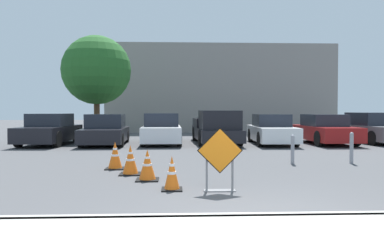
{
  "coord_description": "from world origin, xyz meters",
  "views": [
    {
      "loc": [
        -1.23,
        -5.21,
        1.61
      ],
      "look_at": [
        -0.4,
        13.72,
        1.12
      ],
      "focal_mm": 35.0,
      "sensor_mm": 36.0,
      "label": 1
    }
  ],
  "objects_px": {
    "traffic_cone_third": "(130,160)",
    "parked_car_sixth": "(372,129)",
    "traffic_cone_nearest": "(172,173)",
    "parked_car_second": "(106,131)",
    "traffic_cone_second": "(147,165)",
    "parked_car_third": "(162,130)",
    "bollard_second": "(352,147)",
    "parked_car_fifth": "(325,130)",
    "pickup_truck": "(216,129)",
    "bollard_nearest": "(293,148)",
    "parked_car_nearest": "(50,130)",
    "road_closed_sign": "(220,157)",
    "parked_car_fourth": "(271,130)",
    "traffic_cone_fourth": "(115,156)"
  },
  "relations": [
    {
      "from": "traffic_cone_third",
      "to": "parked_car_sixth",
      "type": "distance_m",
      "value": 14.06
    },
    {
      "from": "traffic_cone_nearest",
      "to": "parked_car_second",
      "type": "relative_size",
      "value": 0.17
    },
    {
      "from": "traffic_cone_second",
      "to": "parked_car_third",
      "type": "height_order",
      "value": "parked_car_third"
    },
    {
      "from": "parked_car_sixth",
      "to": "bollard_second",
      "type": "bearing_deg",
      "value": 54.11
    },
    {
      "from": "traffic_cone_nearest",
      "to": "parked_car_sixth",
      "type": "height_order",
      "value": "parked_car_sixth"
    },
    {
      "from": "parked_car_fifth",
      "to": "pickup_truck",
      "type": "bearing_deg",
      "value": -2.86
    },
    {
      "from": "parked_car_third",
      "to": "bollard_second",
      "type": "distance_m",
      "value": 9.03
    },
    {
      "from": "bollard_nearest",
      "to": "traffic_cone_nearest",
      "type": "bearing_deg",
      "value": -135.49
    },
    {
      "from": "parked_car_fifth",
      "to": "bollard_nearest",
      "type": "height_order",
      "value": "parked_car_fifth"
    },
    {
      "from": "parked_car_nearest",
      "to": "parked_car_fifth",
      "type": "distance_m",
      "value": 13.07
    },
    {
      "from": "parked_car_second",
      "to": "traffic_cone_second",
      "type": "bearing_deg",
      "value": 104.29
    },
    {
      "from": "bollard_second",
      "to": "road_closed_sign",
      "type": "bearing_deg",
      "value": -140.09
    },
    {
      "from": "parked_car_fourth",
      "to": "parked_car_fifth",
      "type": "distance_m",
      "value": 2.62
    },
    {
      "from": "pickup_truck",
      "to": "parked_car_fourth",
      "type": "height_order",
      "value": "pickup_truck"
    },
    {
      "from": "bollard_nearest",
      "to": "parked_car_third",
      "type": "bearing_deg",
      "value": 121.71
    },
    {
      "from": "parked_car_nearest",
      "to": "bollard_second",
      "type": "height_order",
      "value": "parked_car_nearest"
    },
    {
      "from": "parked_car_nearest",
      "to": "parked_car_third",
      "type": "distance_m",
      "value": 5.23
    },
    {
      "from": "parked_car_sixth",
      "to": "parked_car_second",
      "type": "bearing_deg",
      "value": -1.35
    },
    {
      "from": "traffic_cone_nearest",
      "to": "pickup_truck",
      "type": "bearing_deg",
      "value": 78.86
    },
    {
      "from": "bollard_second",
      "to": "parked_car_nearest",
      "type": "bearing_deg",
      "value": 149.16
    },
    {
      "from": "traffic_cone_third",
      "to": "parked_car_fifth",
      "type": "relative_size",
      "value": 0.17
    },
    {
      "from": "parked_car_nearest",
      "to": "traffic_cone_third",
      "type": "bearing_deg",
      "value": 122.61
    },
    {
      "from": "parked_car_fifth",
      "to": "road_closed_sign",
      "type": "bearing_deg",
      "value": 57.51
    },
    {
      "from": "parked_car_second",
      "to": "bollard_second",
      "type": "distance_m",
      "value": 10.83
    },
    {
      "from": "parked_car_fourth",
      "to": "parked_car_second",
      "type": "bearing_deg",
      "value": 2.08
    },
    {
      "from": "bollard_second",
      "to": "parked_car_sixth",
      "type": "bearing_deg",
      "value": 58.1
    },
    {
      "from": "parked_car_fourth",
      "to": "bollard_nearest",
      "type": "distance_m",
      "value": 6.63
    },
    {
      "from": "parked_car_third",
      "to": "bollard_second",
      "type": "bearing_deg",
      "value": 130.47
    },
    {
      "from": "parked_car_fifth",
      "to": "bollard_second",
      "type": "bearing_deg",
      "value": 73.18
    },
    {
      "from": "traffic_cone_nearest",
      "to": "traffic_cone_second",
      "type": "height_order",
      "value": "traffic_cone_second"
    },
    {
      "from": "parked_car_nearest",
      "to": "pickup_truck",
      "type": "bearing_deg",
      "value": -176.3
    },
    {
      "from": "parked_car_fourth",
      "to": "bollard_second",
      "type": "distance_m",
      "value": 6.59
    },
    {
      "from": "bollard_nearest",
      "to": "traffic_cone_second",
      "type": "bearing_deg",
      "value": -149.5
    },
    {
      "from": "parked_car_third",
      "to": "parked_car_fourth",
      "type": "bearing_deg",
      "value": 176.6
    },
    {
      "from": "traffic_cone_nearest",
      "to": "traffic_cone_third",
      "type": "xyz_separation_m",
      "value": [
        -1.06,
        1.87,
        0.02
      ]
    },
    {
      "from": "traffic_cone_nearest",
      "to": "parked_car_fifth",
      "type": "relative_size",
      "value": 0.16
    },
    {
      "from": "parked_car_nearest",
      "to": "traffic_cone_nearest",
      "type": "bearing_deg",
      "value": 122.59
    },
    {
      "from": "parked_car_second",
      "to": "parked_car_fourth",
      "type": "distance_m",
      "value": 7.85
    },
    {
      "from": "pickup_truck",
      "to": "traffic_cone_fourth",
      "type": "bearing_deg",
      "value": 62.28
    },
    {
      "from": "parked_car_second",
      "to": "road_closed_sign",
      "type": "bearing_deg",
      "value": 110.03
    },
    {
      "from": "road_closed_sign",
      "to": "traffic_cone_third",
      "type": "bearing_deg",
      "value": 134.3
    },
    {
      "from": "road_closed_sign",
      "to": "parked_car_nearest",
      "type": "relative_size",
      "value": 0.3
    },
    {
      "from": "parked_car_third",
      "to": "parked_car_fifth",
      "type": "distance_m",
      "value": 7.84
    },
    {
      "from": "traffic_cone_nearest",
      "to": "parked_car_nearest",
      "type": "xyz_separation_m",
      "value": [
        -5.82,
        10.22,
        0.34
      ]
    },
    {
      "from": "traffic_cone_third",
      "to": "parked_car_third",
      "type": "height_order",
      "value": "parked_car_third"
    },
    {
      "from": "parked_car_fifth",
      "to": "parked_car_sixth",
      "type": "relative_size",
      "value": 0.93
    },
    {
      "from": "traffic_cone_second",
      "to": "bollard_second",
      "type": "bearing_deg",
      "value": 22.33
    },
    {
      "from": "bollard_nearest",
      "to": "parked_car_fourth",
      "type": "bearing_deg",
      "value": 80.87
    },
    {
      "from": "road_closed_sign",
      "to": "pickup_truck",
      "type": "distance_m",
      "value": 10.57
    },
    {
      "from": "pickup_truck",
      "to": "parked_car_fifth",
      "type": "xyz_separation_m",
      "value": [
        5.22,
        -0.15,
        -0.06
      ]
    }
  ]
}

